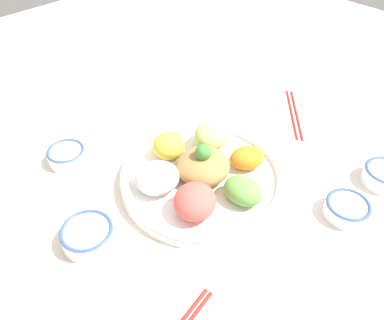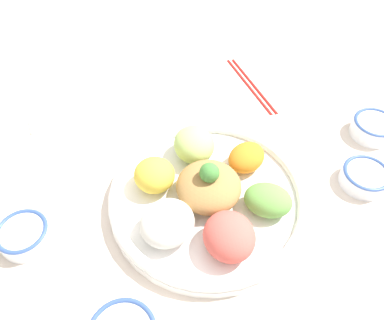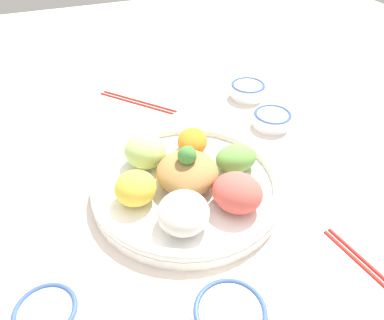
{
  "view_description": "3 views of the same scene",
  "coord_description": "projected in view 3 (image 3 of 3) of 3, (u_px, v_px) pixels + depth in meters",
  "views": [
    {
      "loc": [
        0.39,
        -0.45,
        0.59
      ],
      "look_at": [
        0.01,
        -0.07,
        0.1
      ],
      "focal_mm": 35.0,
      "sensor_mm": 36.0,
      "label": 1
    },
    {
      "loc": [
        0.1,
        -0.4,
        0.57
      ],
      "look_at": [
        -0.04,
        -0.01,
        0.08
      ],
      "focal_mm": 35.0,
      "sensor_mm": 36.0,
      "label": 2
    },
    {
      "loc": [
        -0.18,
        -0.51,
        0.49
      ],
      "look_at": [
        -0.0,
        -0.06,
        0.1
      ],
      "focal_mm": 35.0,
      "sensor_mm": 36.0,
      "label": 3
    }
  ],
  "objects": [
    {
      "name": "chopsticks_pair_far",
      "position": [
        379.0,
        276.0,
        0.56
      ],
      "size": [
        0.05,
        0.21,
        0.01
      ],
      "rotation": [
        0.0,
        0.0,
        4.87
      ],
      "color": "red",
      "rests_on": "ground_plane"
    },
    {
      "name": "sauce_bowl_red",
      "position": [
        230.0,
        316.0,
        0.49
      ],
      "size": [
        0.1,
        0.1,
        0.04
      ],
      "color": "white",
      "rests_on": "ground_plane"
    },
    {
      "name": "salad_platter",
      "position": [
        188.0,
        181.0,
        0.69
      ],
      "size": [
        0.35,
        0.35,
        0.1
      ],
      "color": "white",
      "rests_on": "ground_plane"
    },
    {
      "name": "chopsticks_pair_near",
      "position": [
        137.0,
        102.0,
        0.96
      ],
      "size": [
        0.16,
        0.18,
        0.01
      ],
      "rotation": [
        0.0,
        0.0,
        5.44
      ],
      "color": "red",
      "rests_on": "ground_plane"
    },
    {
      "name": "ground_plane",
      "position": [
        182.0,
        181.0,
        0.73
      ],
      "size": [
        2.4,
        2.4,
        0.0
      ],
      "primitive_type": "plane",
      "color": "silver"
    },
    {
      "name": "rice_bowl_plain",
      "position": [
        47.0,
        316.0,
        0.5
      ],
      "size": [
        0.09,
        0.09,
        0.03
      ],
      "color": "white",
      "rests_on": "ground_plane"
    },
    {
      "name": "sauce_bowl_dark",
      "position": [
        272.0,
        119.0,
        0.87
      ],
      "size": [
        0.09,
        0.09,
        0.03
      ],
      "color": "white",
      "rests_on": "ground_plane"
    },
    {
      "name": "rice_bowl_blue",
      "position": [
        248.0,
        90.0,
        0.98
      ],
      "size": [
        0.09,
        0.09,
        0.04
      ],
      "color": "white",
      "rests_on": "ground_plane"
    }
  ]
}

